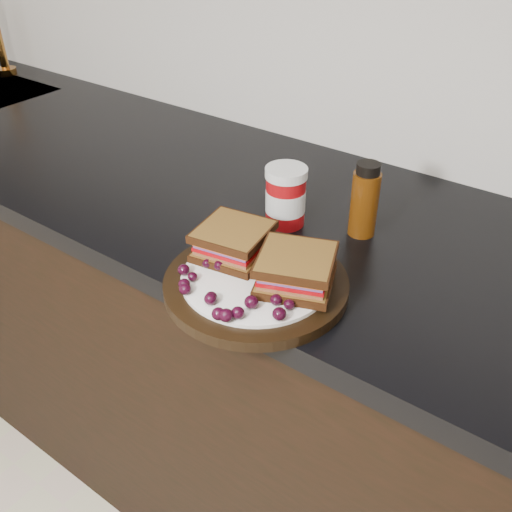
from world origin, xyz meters
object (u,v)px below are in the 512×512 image
at_px(plate, 256,284).
at_px(oil_bottle, 365,199).
at_px(condiment_jar, 286,196).
at_px(sandwich_left, 233,241).

height_order(plate, oil_bottle, oil_bottle).
xyz_separation_m(condiment_jar, oil_bottle, (0.13, 0.05, 0.01)).
distance_m(plate, sandwich_left, 0.08).
relative_size(sandwich_left, condiment_jar, 0.98).
bearing_deg(plate, sandwich_left, 157.35).
xyz_separation_m(plate, condiment_jar, (-0.07, 0.19, 0.05)).
distance_m(sandwich_left, condiment_jar, 0.16).
height_order(sandwich_left, condiment_jar, condiment_jar).
height_order(plate, condiment_jar, condiment_jar).
bearing_deg(oil_bottle, plate, -102.93).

